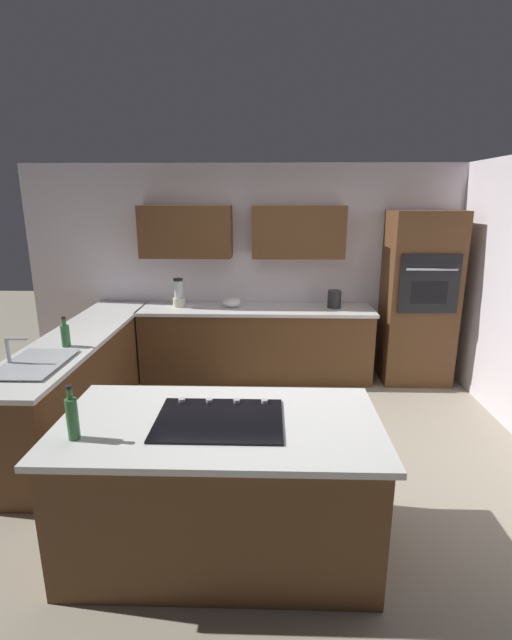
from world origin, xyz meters
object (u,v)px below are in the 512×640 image
at_px(kettle, 334,299).
at_px(mixing_bowl, 232,302).
at_px(blender, 179,295).
at_px(oil_bottle, 72,417).
at_px(sink_unit, 33,363).
at_px(wall_oven, 419,298).
at_px(dish_soap_bottle, 65,335).
at_px(cooktop, 219,419).

bearing_deg(kettle, mixing_bowl, 0.00).
relative_size(blender, kettle, 1.64).
bearing_deg(oil_bottle, sink_unit, -54.19).
distance_m(blender, mixing_bowl, 0.66).
distance_m(wall_oven, blender, 2.90).
bearing_deg(oil_bottle, kettle, -120.67).
relative_size(sink_unit, dish_soap_bottle, 2.54).
xyz_separation_m(blender, mixing_bowl, (-0.65, 0.00, -0.09)).
bearing_deg(sink_unit, mixing_bowl, -124.96).
distance_m(wall_oven, dish_soap_bottle, 3.92).
bearing_deg(cooktop, dish_soap_bottle, -41.63).
bearing_deg(mixing_bowl, cooktop, 93.15).
bearing_deg(blender, kettle, 180.00).
distance_m(kettle, dish_soap_bottle, 3.05).
distance_m(wall_oven, sink_unit, 4.19).
distance_m(wall_oven, cooktop, 3.55).
height_order(blender, oil_bottle, blender).
xyz_separation_m(mixing_bowl, oil_bottle, (0.62, 3.16, 0.07)).
distance_m(blender, dish_soap_bottle, 1.72).
bearing_deg(oil_bottle, dish_soap_bottle, -64.93).
bearing_deg(dish_soap_bottle, sink_unit, 83.05).
xyz_separation_m(mixing_bowl, dish_soap_bottle, (1.37, 1.56, 0.05)).
bearing_deg(kettle, cooktop, 69.57).
distance_m(cooktop, mixing_bowl, 2.93).
bearing_deg(mixing_bowl, oil_bottle, 78.84).
bearing_deg(wall_oven, cooktop, 53.99).
xyz_separation_m(wall_oven, sink_unit, (3.68, 1.99, -0.11)).
xyz_separation_m(blender, kettle, (-1.90, 0.00, -0.04)).
bearing_deg(blender, cooktop, 105.51).
relative_size(blender, mixing_bowl, 1.55).
bearing_deg(kettle, dish_soap_bottle, 30.82).
distance_m(sink_unit, mixing_bowl, 2.49).
distance_m(wall_oven, kettle, 1.00).
bearing_deg(oil_bottle, wall_oven, -132.74).
bearing_deg(mixing_bowl, kettle, 180.00).
height_order(cooktop, mixing_bowl, mixing_bowl).
bearing_deg(mixing_bowl, dish_soap_bottle, 48.76).
relative_size(cooktop, dish_soap_bottle, 2.76).
bearing_deg(wall_oven, mixing_bowl, -1.27).
bearing_deg(wall_oven, sink_unit, 28.45).
relative_size(wall_oven, sink_unit, 2.94).
height_order(sink_unit, oil_bottle, oil_bottle).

